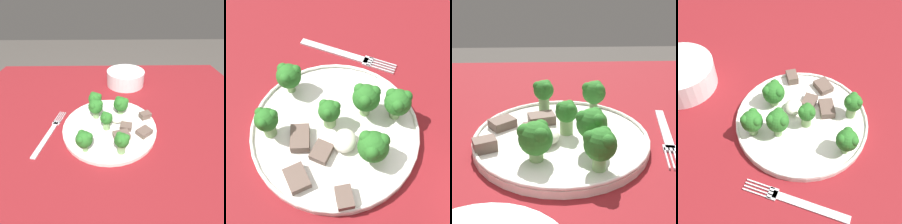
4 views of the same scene
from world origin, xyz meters
The scene contains 14 objects.
table centered at (0.00, 0.00, 0.63)m, with size 1.14×1.03×0.73m.
dinner_plate centered at (0.00, -0.01, 0.74)m, with size 0.29×0.29×0.02m.
fork centered at (-0.18, -0.02, 0.73)m, with size 0.06×0.21×0.00m.
broccoli_floret_near_rim_left centered at (-0.07, -0.10, 0.78)m, with size 0.05×0.04×0.06m.
broccoli_floret_center_left centered at (-0.04, 0.04, 0.79)m, with size 0.05×0.05×0.07m.
broccoli_floret_back_left centered at (0.04, 0.06, 0.78)m, with size 0.05×0.05×0.06m.
broccoli_floret_front_left centered at (-0.01, -0.02, 0.78)m, with size 0.04×0.04×0.06m.
broccoli_floret_center_back centered at (0.03, -0.11, 0.78)m, with size 0.04×0.04×0.06m.
broccoli_floret_mid_cluster centered at (-0.05, 0.09, 0.78)m, with size 0.05×0.05×0.06m.
meat_slice_front_slice centered at (0.05, -0.02, 0.75)m, with size 0.04×0.04×0.01m.
meat_slice_middle_slice centered at (0.12, 0.03, 0.75)m, with size 0.04×0.04×0.02m.
meat_slice_rear_slice centered at (0.10, -0.05, 0.75)m, with size 0.05×0.05×0.02m.
meat_slice_edge_slice centered at (0.03, -0.06, 0.75)m, with size 0.05×0.04×0.02m.
sauce_dollop centered at (0.02, 0.01, 0.75)m, with size 0.04×0.04×0.02m.
Camera 3 is at (0.01, 0.45, 0.99)m, focal length 50.00 mm.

